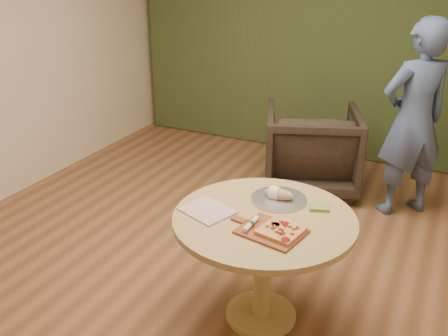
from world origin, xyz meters
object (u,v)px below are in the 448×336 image
cutlery_roll (251,224)px  armchair (312,145)px  person_standing (413,120)px  serving_tray (279,199)px  pedestal_table (264,236)px  bread_roll (278,194)px  pizza_paddle (270,231)px  flatbread_pizza (281,231)px

cutlery_roll → armchair: bearing=99.9°
person_standing → serving_tray: bearing=29.5°
pedestal_table → bread_roll: 0.30m
cutlery_roll → serving_tray: size_ratio=0.56×
pizza_paddle → serving_tray: (-0.09, 0.40, -0.00)m
pedestal_table → cutlery_roll: size_ratio=5.60×
pedestal_table → pizza_paddle: bearing=-58.9°
serving_tray → bread_roll: bearing=180.0°
flatbread_pizza → person_standing: (0.45, 2.09, 0.10)m
pizza_paddle → person_standing: person_standing is taller
pedestal_table → person_standing: person_standing is taller
flatbread_pizza → pedestal_table: bearing=135.6°
pedestal_table → pizza_paddle: (0.10, -0.16, 0.15)m
cutlery_roll → bread_roll: size_ratio=1.03×
pizza_paddle → person_standing: 2.16m
flatbread_pizza → person_standing: size_ratio=0.15×
pizza_paddle → bread_roll: bread_roll is taller
cutlery_roll → armchair: (-0.28, 2.21, -0.32)m
serving_tray → person_standing: bearing=70.4°
armchair → serving_tray: bearing=79.3°
pizza_paddle → armchair: 2.26m
pedestal_table → serving_tray: size_ratio=3.13×
flatbread_pizza → serving_tray: flatbread_pizza is taller
pizza_paddle → flatbread_pizza: bearing=12.2°
cutlery_roll → flatbread_pizza: bearing=5.5°
bread_roll → person_standing: (0.61, 1.70, 0.08)m
armchair → person_standing: (0.91, -0.11, 0.42)m
flatbread_pizza → bread_roll: 0.43m
flatbread_pizza → pizza_paddle: bearing=-179.0°
pizza_paddle → person_standing: (0.51, 2.10, 0.12)m
pedestal_table → cutlery_roll: bearing=-96.0°
cutlery_roll → serving_tray: 0.41m
pedestal_table → serving_tray: serving_tray is taller
pedestal_table → cutlery_roll: cutlery_roll is taller
flatbread_pizza → bread_roll: (-0.17, 0.40, 0.02)m
pedestal_table → pizza_paddle: size_ratio=2.37×
pedestal_table → flatbread_pizza: flatbread_pizza is taller
pizza_paddle → cutlery_roll: bearing=-164.8°
cutlery_roll → armchair: armchair is taller
pedestal_table → person_standing: size_ratio=0.64×
serving_tray → person_standing: (0.60, 1.70, 0.12)m
bread_roll → flatbread_pizza: bearing=-67.1°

